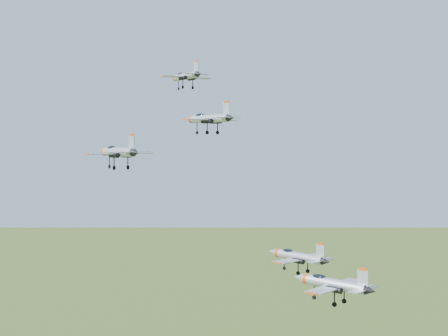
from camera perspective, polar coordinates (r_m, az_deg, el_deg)
The scene contains 5 objects.
jet_lead at distance 127.80m, azimuth -3.60°, elevation 8.38°, with size 12.36×10.57×3.39m.
jet_left_high at distance 115.40m, azimuth -1.51°, elevation 4.56°, with size 14.03×11.72×3.75m.
jet_right_high at distance 100.15m, azimuth -9.73°, elevation 1.48°, with size 13.20×11.19×3.57m.
jet_left_low at distance 105.10m, azimuth 6.71°, elevation -8.00°, with size 13.39×11.20×3.58m.
jet_right_low at distance 86.40m, azimuth 9.81°, elevation -10.34°, with size 13.10×10.85×3.50m.
Camera 1 is at (63.80, -84.35, 142.70)m, focal length 50.00 mm.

